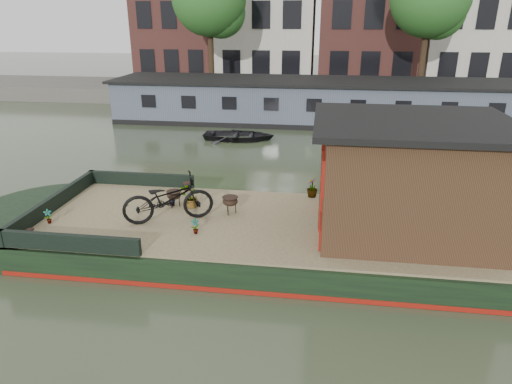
# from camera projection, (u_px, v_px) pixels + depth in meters

# --- Properties ---
(ground) EXTENTS (120.00, 120.00, 0.00)m
(ground) POSITION_uv_depth(u_px,v_px,m) (300.00, 249.00, 10.47)
(ground) COLOR #333C26
(ground) RESTS_ON ground
(houseboat_hull) EXTENTS (14.01, 4.02, 0.60)m
(houseboat_hull) POSITION_uv_depth(u_px,v_px,m) (242.00, 235.00, 10.54)
(houseboat_hull) COLOR black
(houseboat_hull) RESTS_ON ground
(houseboat_deck) EXTENTS (11.80, 3.80, 0.05)m
(houseboat_deck) POSITION_uv_depth(u_px,v_px,m) (301.00, 225.00, 10.24)
(houseboat_deck) COLOR #94875B
(houseboat_deck) RESTS_ON houseboat_hull
(bow_bulwark) EXTENTS (3.00, 4.00, 0.35)m
(bow_bulwark) POSITION_uv_depth(u_px,v_px,m) (88.00, 204.00, 10.84)
(bow_bulwark) COLOR black
(bow_bulwark) RESTS_ON houseboat_deck
(cabin) EXTENTS (4.00, 3.50, 2.42)m
(cabin) POSITION_uv_depth(u_px,v_px,m) (408.00, 176.00, 9.51)
(cabin) COLOR black
(cabin) RESTS_ON houseboat_deck
(bicycle) EXTENTS (2.13, 1.47, 1.06)m
(bicycle) POSITION_uv_depth(u_px,v_px,m) (168.00, 199.00, 10.20)
(bicycle) COLOR black
(bicycle) RESTS_ON houseboat_deck
(potted_plant_a) EXTENTS (0.22, 0.20, 0.35)m
(potted_plant_a) POSITION_uv_depth(u_px,v_px,m) (195.00, 226.00, 9.69)
(potted_plant_a) COLOR brown
(potted_plant_a) RESTS_ON houseboat_deck
(potted_plant_b) EXTENTS (0.25, 0.26, 0.36)m
(potted_plant_b) POSITION_uv_depth(u_px,v_px,m) (172.00, 198.00, 11.17)
(potted_plant_b) COLOR brown
(potted_plant_b) RESTS_ON houseboat_deck
(potted_plant_c) EXTENTS (0.62, 0.61, 0.52)m
(potted_plant_c) POSITION_uv_depth(u_px,v_px,m) (191.00, 198.00, 11.01)
(potted_plant_c) COLOR #98342C
(potted_plant_c) RESTS_ON houseboat_deck
(potted_plant_d) EXTENTS (0.33, 0.33, 0.50)m
(potted_plant_d) POSITION_uv_depth(u_px,v_px,m) (312.00, 188.00, 11.69)
(potted_plant_d) COLOR brown
(potted_plant_d) RESTS_ON houseboat_deck
(potted_plant_e) EXTENTS (0.21, 0.21, 0.34)m
(potted_plant_e) POSITION_uv_depth(u_px,v_px,m) (48.00, 217.00, 10.18)
(potted_plant_e) COLOR brown
(potted_plant_e) RESTS_ON houseboat_deck
(brazier_front) EXTENTS (0.46, 0.46, 0.41)m
(brazier_front) POSITION_uv_depth(u_px,v_px,m) (174.00, 199.00, 11.08)
(brazier_front) COLOR black
(brazier_front) RESTS_ON houseboat_deck
(brazier_rear) EXTENTS (0.42, 0.42, 0.42)m
(brazier_rear) POSITION_uv_depth(u_px,v_px,m) (230.00, 205.00, 10.69)
(brazier_rear) COLOR black
(brazier_rear) RESTS_ON houseboat_deck
(bollard_port) EXTENTS (0.20, 0.20, 0.23)m
(bollard_port) POSITION_uv_depth(u_px,v_px,m) (187.00, 186.00, 12.18)
(bollard_port) COLOR black
(bollard_port) RESTS_ON houseboat_deck
(bollard_stbd) EXTENTS (0.16, 0.16, 0.18)m
(bollard_stbd) POSITION_uv_depth(u_px,v_px,m) (31.00, 233.00, 9.59)
(bollard_stbd) COLOR black
(bollard_stbd) RESTS_ON houseboat_deck
(dinghy) EXTENTS (3.11, 2.24, 0.64)m
(dinghy) POSITION_uv_depth(u_px,v_px,m) (239.00, 132.00, 19.86)
(dinghy) COLOR black
(dinghy) RESTS_ON ground
(far_houseboat) EXTENTS (20.40, 4.40, 2.11)m
(far_houseboat) POSITION_uv_depth(u_px,v_px,m) (315.00, 103.00, 23.07)
(far_houseboat) COLOR #464F5D
(far_houseboat) RESTS_ON ground
(quay) EXTENTS (60.00, 6.00, 0.90)m
(quay) POSITION_uv_depth(u_px,v_px,m) (316.00, 94.00, 29.27)
(quay) COLOR #47443F
(quay) RESTS_ON ground
(tree_left) EXTENTS (4.40, 4.40, 7.40)m
(tree_left) POSITION_uv_depth(u_px,v_px,m) (212.00, 2.00, 26.85)
(tree_left) COLOR #332316
(tree_left) RESTS_ON quay
(tree_right) EXTENTS (4.40, 4.40, 7.40)m
(tree_right) POSITION_uv_depth(u_px,v_px,m) (432.00, 0.00, 25.20)
(tree_right) COLOR #332316
(tree_right) RESTS_ON quay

